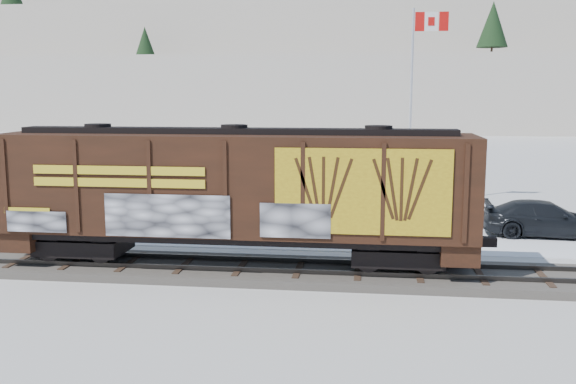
# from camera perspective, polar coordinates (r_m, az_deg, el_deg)

# --- Properties ---
(ground) EXTENTS (500.00, 500.00, 0.00)m
(ground) POSITION_cam_1_polar(r_m,az_deg,el_deg) (22.16, 1.01, -7.45)
(ground) COLOR white
(ground) RESTS_ON ground
(rail_track) EXTENTS (50.00, 3.40, 0.43)m
(rail_track) POSITION_cam_1_polar(r_m,az_deg,el_deg) (22.12, 1.01, -7.08)
(rail_track) COLOR #59544C
(rail_track) RESTS_ON ground
(parking_strip) EXTENTS (40.00, 8.00, 0.03)m
(parking_strip) POSITION_cam_1_polar(r_m,az_deg,el_deg) (29.40, 2.60, -3.35)
(parking_strip) COLOR white
(parking_strip) RESTS_ON ground
(hillside) EXTENTS (360.00, 110.00, 93.00)m
(hillside) POSITION_cam_1_polar(r_m,az_deg,el_deg) (161.17, 6.53, 11.65)
(hillside) COLOR white
(hillside) RESTS_ON ground
(hopper_railcar) EXTENTS (15.98, 3.06, 4.61)m
(hopper_railcar) POSITION_cam_1_polar(r_m,az_deg,el_deg) (21.86, -4.72, 0.30)
(hopper_railcar) COLOR black
(hopper_railcar) RESTS_ON rail_track
(flagpole) EXTENTS (2.30, 0.90, 10.65)m
(flagpole) POSITION_cam_1_polar(r_m,az_deg,el_deg) (35.79, 10.97, 4.92)
(flagpole) COLOR silver
(flagpole) RESTS_ON ground
(car_silver) EXTENTS (4.43, 2.05, 1.47)m
(car_silver) POSITION_cam_1_polar(r_m,az_deg,el_deg) (27.87, -0.52, -2.44)
(car_silver) COLOR #B0B2B7
(car_silver) RESTS_ON parking_strip
(car_white) EXTENTS (5.23, 1.88, 1.72)m
(car_white) POSITION_cam_1_polar(r_m,az_deg,el_deg) (29.21, 1.02, -1.68)
(car_white) COLOR silver
(car_white) RESTS_ON parking_strip
(car_dark) EXTENTS (5.38, 2.42, 1.53)m
(car_dark) POSITION_cam_1_polar(r_m,az_deg,el_deg) (30.02, 21.87, -2.21)
(car_dark) COLOR black
(car_dark) RESTS_ON parking_strip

